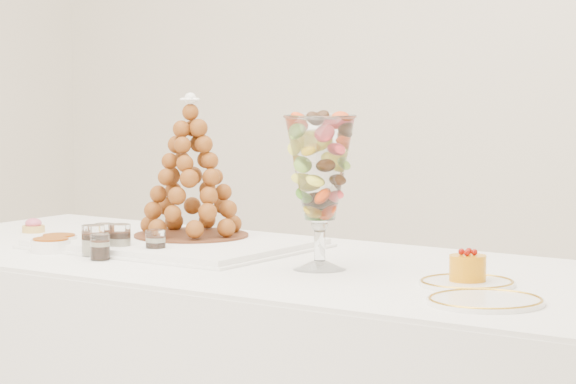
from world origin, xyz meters
The scene contains 14 objects.
lace_tray centered at (-0.25, 0.22, 0.84)m, with size 0.64×0.48×0.02m, color white.
macaron_vase centered at (0.25, 0.12, 1.06)m, with size 0.16×0.16×0.35m.
cake_plate centered at (0.64, 0.10, 0.84)m, with size 0.20×0.20×0.01m, color white.
spare_plate centered at (0.76, -0.07, 0.84)m, with size 0.23×0.23×0.01m, color white.
pink_tart centered at (-0.77, 0.24, 0.85)m, with size 0.06×0.06×0.04m.
verrine_a centered at (-0.36, 0.07, 0.86)m, with size 0.05×0.05×0.07m, color white.
verrine_b centered at (-0.29, 0.05, 0.87)m, with size 0.06×0.06×0.07m, color white.
verrine_c centered at (-0.19, 0.07, 0.86)m, with size 0.05×0.05×0.07m, color white.
verrine_d centered at (-0.32, -0.01, 0.87)m, with size 0.06×0.06×0.08m, color white.
verrine_e centered at (-0.26, -0.06, 0.86)m, with size 0.05×0.05×0.06m, color white.
ramekin_back centered at (-0.50, 0.06, 0.85)m, with size 0.09×0.09×0.03m, color white.
ramekin_front centered at (-0.46, -0.02, 0.85)m, with size 0.10×0.10×0.03m, color white.
croquembouche centered at (-0.25, 0.29, 1.03)m, with size 0.30×0.30×0.37m.
mousse_cake centered at (0.63, 0.11, 0.87)m, with size 0.08×0.08×0.07m.
Camera 1 is at (1.92, -2.49, 1.31)m, focal length 85.00 mm.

